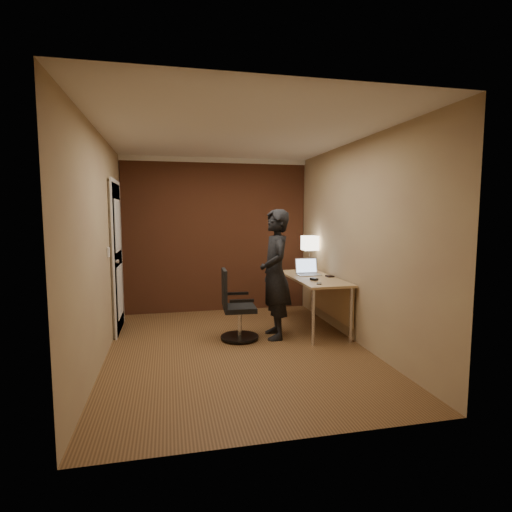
# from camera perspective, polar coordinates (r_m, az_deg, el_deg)

# --- Properties ---
(room) EXTENTS (4.00, 4.00, 4.00)m
(room) POSITION_cam_1_polar(r_m,az_deg,el_deg) (6.14, -7.70, 3.79)
(room) COLOR brown
(room) RESTS_ON ground
(desk) EXTENTS (0.60, 1.50, 0.73)m
(desk) POSITION_cam_1_polar(r_m,az_deg,el_deg) (5.67, 8.84, -4.23)
(desk) COLOR tan
(desk) RESTS_ON ground
(desk_lamp) EXTENTS (0.22, 0.22, 0.54)m
(desk_lamp) POSITION_cam_1_polar(r_m,az_deg,el_deg) (6.22, 7.70, 1.78)
(desk_lamp) COLOR silver
(desk_lamp) RESTS_ON desk
(laptop) EXTENTS (0.33, 0.26, 0.23)m
(laptop) POSITION_cam_1_polar(r_m,az_deg,el_deg) (5.81, 7.36, -2.03)
(laptop) COLOR silver
(laptop) RESTS_ON desk
(mouse) EXTENTS (0.10, 0.12, 0.03)m
(mouse) POSITION_cam_1_polar(r_m,az_deg,el_deg) (5.34, 8.29, -3.29)
(mouse) COLOR black
(mouse) RESTS_ON desk
(phone) EXTENTS (0.10, 0.13, 0.01)m
(phone) POSITION_cam_1_polar(r_m,az_deg,el_deg) (5.08, 8.99, -3.90)
(phone) COLOR black
(phone) RESTS_ON desk
(wallet) EXTENTS (0.10, 0.12, 0.02)m
(wallet) POSITION_cam_1_polar(r_m,az_deg,el_deg) (5.65, 10.50, -2.85)
(wallet) COLOR black
(wallet) RESTS_ON desk
(office_chair) EXTENTS (0.49, 0.51, 0.89)m
(office_chair) POSITION_cam_1_polar(r_m,az_deg,el_deg) (5.13, -3.01, -7.64)
(office_chair) COLOR black
(office_chair) RESTS_ON ground
(person) EXTENTS (0.43, 0.63, 1.67)m
(person) POSITION_cam_1_polar(r_m,az_deg,el_deg) (5.15, 2.77, -2.60)
(person) COLOR black
(person) RESTS_ON ground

